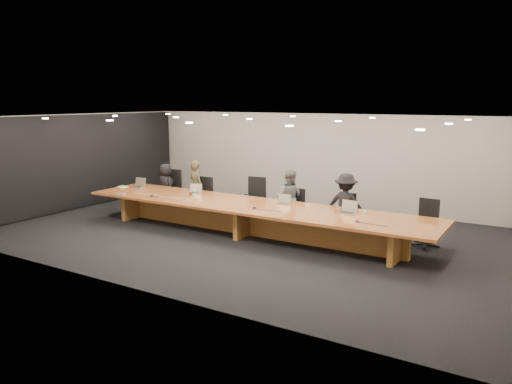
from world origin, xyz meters
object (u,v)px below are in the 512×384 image
Objects in this scene: person_b at (196,187)px; av_box at (121,193)px; chair_mid_right at (293,208)px; paper_cup_far at (364,213)px; person_a at (166,186)px; laptop_e at (347,207)px; laptop_b at (195,189)px; chair_far_right at (425,223)px; laptop_a at (137,183)px; laptop_d at (283,199)px; chair_far_left at (170,189)px; person_d at (345,205)px; mic_right at (357,221)px; mic_left at (152,195)px; water_bottle at (195,192)px; chair_right at (344,214)px; mic_center at (254,207)px; amber_mug at (191,194)px; chair_mid_left at (253,199)px; paper_cup_near at (308,207)px; chair_left at (202,195)px; person_c at (289,198)px; conference_table at (249,214)px.

av_box is at bearing 82.60° from person_b.
chair_mid_right reaches higher than paper_cup_far.
person_a is 15.56× the size of paper_cup_far.
laptop_b is at bearing -176.08° from laptop_e.
person_a reaches higher than chair_far_right.
laptop_a is 4.13× the size of paper_cup_far.
chair_far_right reaches higher than laptop_d.
laptop_e is at bearing -143.42° from chair_far_right.
chair_far_left is 0.79× the size of person_d.
mic_right is (-1.03, -1.55, 0.23)m from chair_far_right.
mic_left is (-0.74, -0.85, -0.11)m from laptop_b.
chair_far_right is at bearing 11.10° from water_bottle.
chair_right reaches higher than av_box.
amber_mug is at bearing 169.17° from mic_center.
chair_mid_left is 1.12× the size of chair_far_right.
av_box is at bearing -167.40° from laptop_b.
laptop_b is 3.37m from paper_cup_near.
paper_cup_near is at bearing -174.66° from laptop_e.
person_b is (1.09, 0.06, 0.08)m from person_a.
mic_left is (1.23, -0.73, -0.13)m from laptop_a.
amber_mug is (0.67, -1.10, 0.04)m from person_b.
mic_right is (0.08, -0.69, -0.03)m from paper_cup_far.
chair_mid_right reaches higher than water_bottle.
paper_cup_near reaches higher than av_box.
water_bottle reaches higher than mic_right.
person_d reaches higher than chair_left.
person_a is 4.13× the size of laptop_b.
person_b reaches higher than chair_left.
water_bottle is at bearing -172.37° from laptop_e.
av_box is at bearing -169.25° from paper_cup_near.
conference_table is at bearing 63.40° from person_c.
chair_mid_right is 10.31× the size of paper_cup_near.
paper_cup_far is at bearing -5.72° from chair_mid_right.
chair_far_left is 1.20m from chair_left.
amber_mug is (-5.72, -1.10, 0.26)m from chair_far_right.
person_c is 2.47m from paper_cup_far.
chair_left is 1.71m from mic_left.
chair_mid_left is 13.76× the size of paper_cup_far.
mic_left is (-5.05, -0.73, -0.13)m from laptop_e.
laptop_e reaches higher than mic_left.
person_c is (0.42, 1.25, 0.21)m from conference_table.
chair_far_right is 7.48m from person_a.
person_d is at bearing 55.34° from paper_cup_near.
conference_table is 1.79m from water_bottle.
chair_far_left reaches higher than paper_cup_near.
chair_mid_right is 2.04m from laptop_e.
chair_right is (2.56, 0.00, -0.09)m from chair_mid_left.
chair_mid_right is 7.64× the size of mic_left.
conference_table is 2.30m from person_d.
chair_far_right is 0.79× the size of person_a.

